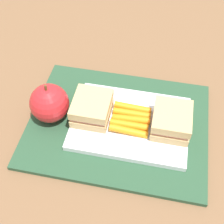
% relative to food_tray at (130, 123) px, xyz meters
% --- Properties ---
extents(ground_plane, '(2.40, 2.40, 0.00)m').
position_rel_food_tray_xyz_m(ground_plane, '(0.03, 0.00, -0.02)').
color(ground_plane, brown).
extents(lunchbag_mat, '(0.36, 0.28, 0.01)m').
position_rel_food_tray_xyz_m(lunchbag_mat, '(0.03, 0.00, -0.01)').
color(lunchbag_mat, '#284C33').
rests_on(lunchbag_mat, ground_plane).
extents(food_tray, '(0.23, 0.17, 0.01)m').
position_rel_food_tray_xyz_m(food_tray, '(0.00, 0.00, 0.00)').
color(food_tray, white).
rests_on(food_tray, lunchbag_mat).
extents(sandwich_half_left, '(0.07, 0.08, 0.04)m').
position_rel_food_tray_xyz_m(sandwich_half_left, '(-0.08, 0.00, 0.03)').
color(sandwich_half_left, tan).
rests_on(sandwich_half_left, food_tray).
extents(sandwich_half_right, '(0.07, 0.08, 0.04)m').
position_rel_food_tray_xyz_m(sandwich_half_right, '(0.08, 0.00, 0.03)').
color(sandwich_half_right, tan).
rests_on(sandwich_half_right, food_tray).
extents(carrot_sticks_bundle, '(0.08, 0.07, 0.02)m').
position_rel_food_tray_xyz_m(carrot_sticks_bundle, '(-0.00, -0.00, 0.01)').
color(carrot_sticks_bundle, orange).
rests_on(carrot_sticks_bundle, food_tray).
extents(apple, '(0.08, 0.08, 0.09)m').
position_rel_food_tray_xyz_m(apple, '(0.16, 0.01, 0.03)').
color(apple, red).
rests_on(apple, lunchbag_mat).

